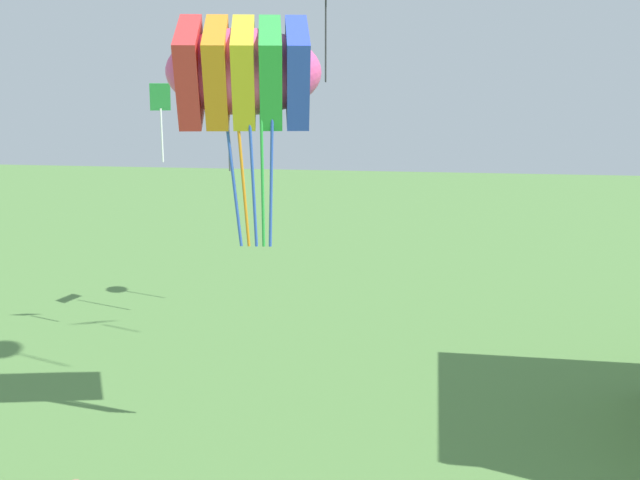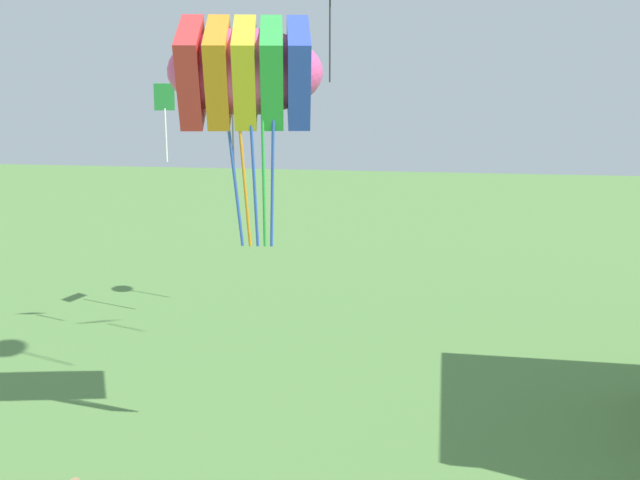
# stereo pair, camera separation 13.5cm
# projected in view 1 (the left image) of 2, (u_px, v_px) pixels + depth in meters

# --- Properties ---
(kite_rainbow_parafoil) EXTENTS (3.15, 2.58, 4.17)m
(kite_rainbow_parafoil) POSITION_uv_depth(u_px,v_px,m) (244.00, 72.00, 12.65)
(kite_rainbow_parafoil) COLOR #E54C8C
(kite_green_diamond) EXTENTS (0.59, 0.46, 2.04)m
(kite_green_diamond) POSITION_uv_depth(u_px,v_px,m) (161.00, 109.00, 18.53)
(kite_green_diamond) COLOR green
(kite_pink_diamond) EXTENTS (0.70, 1.00, 3.76)m
(kite_pink_diamond) POSITION_uv_depth(u_px,v_px,m) (227.00, 71.00, 19.66)
(kite_pink_diamond) COLOR pink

